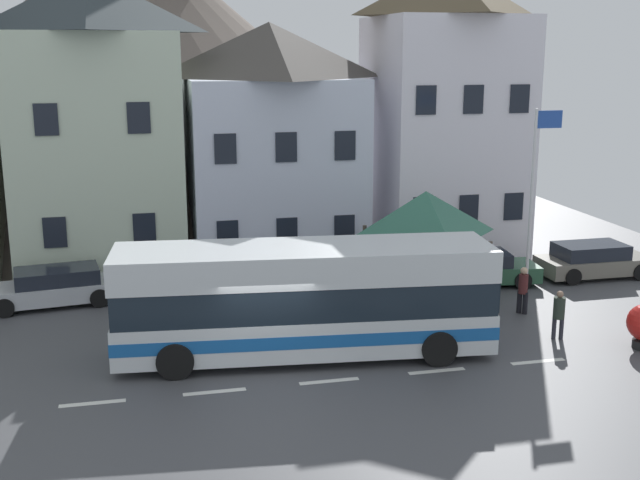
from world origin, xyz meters
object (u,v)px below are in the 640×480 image
(hilltop_castle, at_px, (130,54))
(flagpole, at_px, (534,195))
(townhouse_01, at_px, (97,126))
(parked_car_01, at_px, (476,268))
(townhouse_02, at_px, (271,142))
(bus_shelter, at_px, (425,213))
(transit_bus, at_px, (305,301))
(pedestrian_01, at_px, (523,289))
(pedestrian_02, at_px, (490,295))
(public_bench, at_px, (385,270))
(townhouse_03, at_px, (444,111))
(parked_car_00, at_px, (53,287))
(parked_car_03, at_px, (593,260))
(pedestrian_00, at_px, (559,311))

(hilltop_castle, height_order, flagpole, hilltop_castle)
(townhouse_01, xyz_separation_m, parked_car_01, (13.43, -5.33, -5.03))
(townhouse_02, bearing_deg, bus_shelter, -61.43)
(transit_bus, xyz_separation_m, pedestrian_01, (7.75, 2.03, -0.78))
(parked_car_01, bearing_deg, townhouse_01, 164.95)
(hilltop_castle, relative_size, pedestrian_01, 23.87)
(pedestrian_02, xyz_separation_m, public_bench, (-1.81, 5.15, -0.45))
(flagpole, bearing_deg, townhouse_03, 88.43)
(parked_car_00, height_order, public_bench, parked_car_00)
(hilltop_castle, height_order, parked_car_03, hilltop_castle)
(parked_car_03, distance_m, public_bench, 8.04)
(townhouse_02, distance_m, hilltop_castle, 17.24)
(townhouse_01, bearing_deg, pedestrian_02, -38.28)
(townhouse_01, height_order, transit_bus, townhouse_01)
(pedestrian_02, bearing_deg, transit_bus, -167.79)
(townhouse_03, distance_m, bus_shelter, 8.24)
(townhouse_02, relative_size, townhouse_03, 0.80)
(parked_car_00, distance_m, pedestrian_01, 15.77)
(parked_car_00, bearing_deg, townhouse_03, -171.51)
(townhouse_01, height_order, public_bench, townhouse_01)
(transit_bus, height_order, parked_car_03, transit_bus)
(pedestrian_00, bearing_deg, townhouse_01, 140.00)
(townhouse_01, distance_m, transit_bus, 12.95)
(townhouse_01, relative_size, pedestrian_00, 7.49)
(parked_car_00, bearing_deg, pedestrian_01, 155.85)
(pedestrian_01, bearing_deg, bus_shelter, 142.75)
(pedestrian_02, xyz_separation_m, flagpole, (1.87, 1.04, 2.96))
(townhouse_03, distance_m, pedestrian_02, 11.14)
(parked_car_00, distance_m, pedestrian_00, 16.56)
(townhouse_02, relative_size, parked_car_01, 2.11)
(townhouse_03, bearing_deg, townhouse_01, -179.12)
(bus_shelter, height_order, flagpole, flagpole)
(pedestrian_02, bearing_deg, parked_car_01, 71.57)
(transit_bus, height_order, flagpole, flagpole)
(townhouse_03, distance_m, hilltop_castle, 20.92)
(parked_car_00, relative_size, parked_car_03, 1.10)
(townhouse_02, distance_m, public_bench, 7.42)
(pedestrian_00, height_order, pedestrian_01, pedestrian_01)
(townhouse_02, relative_size, flagpole, 1.43)
(transit_bus, xyz_separation_m, pedestrian_00, (7.66, -0.42, -0.73))
(parked_car_03, bearing_deg, parked_car_00, 176.53)
(bus_shelter, bearing_deg, pedestrian_01, -37.25)
(parked_car_00, relative_size, pedestrian_02, 2.90)
(pedestrian_01, height_order, flagpole, flagpole)
(bus_shelter, relative_size, pedestrian_02, 2.35)
(townhouse_01, relative_size, parked_car_00, 2.38)
(parked_car_01, distance_m, flagpole, 4.55)
(pedestrian_01, distance_m, pedestrian_02, 1.64)
(pedestrian_00, xyz_separation_m, pedestrian_01, (0.08, 2.46, -0.05))
(townhouse_03, xyz_separation_m, hilltop_castle, (-12.78, 16.39, 2.32))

